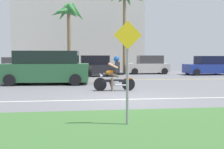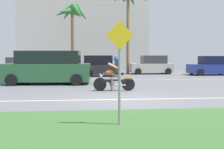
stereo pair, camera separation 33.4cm
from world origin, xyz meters
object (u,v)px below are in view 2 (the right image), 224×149
Objects in this scene: parked_car_2 at (152,65)px; parked_car_1 at (96,67)px; palm_tree_1 at (72,16)px; street_sign at (120,63)px; motorcyclist at (114,76)px; parked_car_0 at (22,67)px; suv_nearby at (48,68)px; parked_car_3 at (212,66)px.

parked_car_1 is at bearing -155.57° from parked_car_2.
street_sign is (2.20, -18.47, -3.90)m from palm_tree_1.
palm_tree_1 is (-2.69, 12.38, 4.67)m from motorcyclist.
parked_car_1 is (-0.63, 8.87, 0.09)m from motorcyclist.
parked_car_0 is 1.09× the size of parked_car_2.
suv_nearby is at bearing 107.81° from street_sign.
parked_car_3 is at bearing -13.98° from palm_tree_1.
suv_nearby is 6.28m from parked_car_1.
motorcyclist is 8.90m from parked_car_1.
parked_car_2 is 18.04m from street_sign.
palm_tree_1 is at bearing 102.24° from motorcyclist.
suv_nearby is 1.35× the size of parked_car_3.
suv_nearby reaches higher than parked_car_1.
suv_nearby is (-3.50, 3.29, 0.25)m from motorcyclist.
parked_car_2 is at bearing 73.80° from street_sign.
motorcyclist is 0.49× the size of parked_car_1.
palm_tree_1 reaches higher than parked_car_2.
street_sign is at bearing -122.39° from parked_car_3.
parked_car_1 is at bearing 62.75° from suv_nearby.
parked_car_3 is 13.21m from palm_tree_1.
parked_car_2 is at bearing 67.98° from motorcyclist.
suv_nearby reaches higher than parked_car_0.
suv_nearby is 0.78× the size of palm_tree_1.
parked_car_3 is 18.35m from street_sign.
motorcyclist is 0.29× the size of palm_tree_1.
parked_car_1 is at bearing 94.06° from motorcyclist.
parked_car_1 is 1.03× the size of parked_car_3.
palm_tree_1 is (0.82, 9.09, 4.42)m from suv_nearby.
motorcyclist is at bearing -112.02° from parked_car_2.
parked_car_2 is 0.99× the size of parked_car_3.
suv_nearby is at bearing -95.15° from palm_tree_1.
parked_car_1 is at bearing -59.64° from palm_tree_1.
parked_car_1 is 1.03× the size of parked_car_2.
parked_car_3 reaches higher than motorcyclist.
parked_car_3 is (4.79, -1.83, -0.02)m from parked_car_2.
street_sign is at bearing -94.60° from motorcyclist.
motorcyclist is 6.16m from street_sign.
parked_car_1 is 14.98m from street_sign.
suv_nearby is 1.24× the size of parked_car_0.
palm_tree_1 reaches higher than parked_car_1.
palm_tree_1 is at bearing 170.87° from parked_car_2.
suv_nearby is at bearing -117.25° from parked_car_1.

